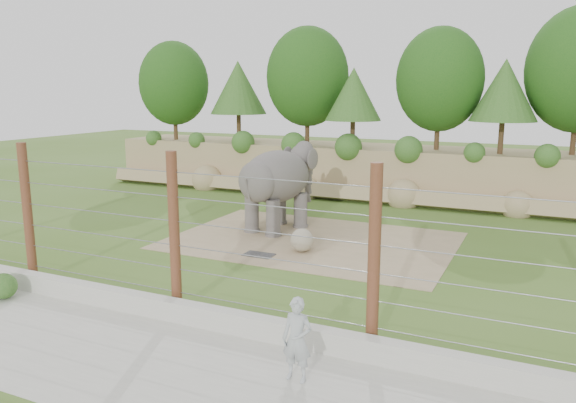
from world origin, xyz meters
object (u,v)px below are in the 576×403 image
at_px(elephant, 276,189).
at_px(barrier_fence, 174,233).
at_px(zookeeper, 297,340).
at_px(stone_ball, 302,240).

bearing_deg(elephant, barrier_fence, -68.38).
xyz_separation_m(barrier_fence, zookeeper, (4.09, -1.83, -1.18)).
distance_m(elephant, stone_ball, 3.43).
bearing_deg(stone_ball, elephant, 131.76).
bearing_deg(barrier_fence, zookeeper, -24.06).
bearing_deg(elephant, stone_ball, -36.02).
xyz_separation_m(elephant, zookeeper, (5.49, -10.25, -0.81)).
xyz_separation_m(elephant, stone_ball, (2.14, -2.39, -1.22)).
distance_m(stone_ball, zookeeper, 8.55).
bearing_deg(stone_ball, barrier_fence, -97.00).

